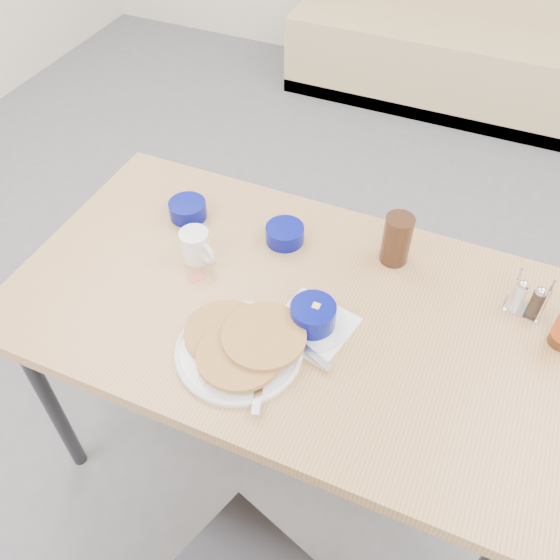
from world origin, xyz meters
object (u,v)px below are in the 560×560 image
at_px(coffee_mug, 196,246).
at_px(condiment_caddy, 527,300).
at_px(pancake_plate, 241,346).
at_px(butter_bowl, 285,234).
at_px(grits_setting, 313,318).
at_px(dining_table, 287,318).
at_px(creamer_bowl, 188,210).
at_px(booth_bench, 461,41).
at_px(amber_tumbler, 397,239).

relative_size(coffee_mug, condiment_caddy, 1.02).
relative_size(pancake_plate, butter_bowl, 2.79).
bearing_deg(grits_setting, coffee_mug, 165.20).
height_order(pancake_plate, coffee_mug, coffee_mug).
bearing_deg(dining_table, creamer_bowl, 154.05).
distance_m(coffee_mug, butter_bowl, 0.25).
relative_size(coffee_mug, butter_bowl, 1.06).
bearing_deg(butter_bowl, booth_bench, 87.64).
relative_size(pancake_plate, creamer_bowl, 2.76).
xyz_separation_m(booth_bench, creamer_bowl, (-0.39, -2.34, 0.43)).
xyz_separation_m(pancake_plate, grits_setting, (0.12, 0.13, 0.01)).
height_order(pancake_plate, grits_setting, grits_setting).
height_order(booth_bench, creamer_bowl, booth_bench).
xyz_separation_m(creamer_bowl, butter_bowl, (0.30, 0.02, -0.00)).
height_order(coffee_mug, amber_tumbler, amber_tumbler).
bearing_deg(dining_table, coffee_mug, 170.17).
bearing_deg(coffee_mug, condiment_caddy, 10.97).
bearing_deg(coffee_mug, creamer_bowl, 127.48).
bearing_deg(butter_bowl, coffee_mug, -139.94).
distance_m(booth_bench, butter_bowl, 2.37).
bearing_deg(amber_tumbler, coffee_mug, -156.78).
height_order(booth_bench, pancake_plate, booth_bench).
bearing_deg(pancake_plate, booth_bench, 89.17).
bearing_deg(pancake_plate, creamer_bowl, 133.38).
xyz_separation_m(pancake_plate, coffee_mug, (-0.24, 0.23, 0.02)).
relative_size(booth_bench, butter_bowl, 17.93).
height_order(grits_setting, amber_tumbler, amber_tumbler).
xyz_separation_m(booth_bench, amber_tumbler, (0.20, -2.28, 0.48)).
height_order(dining_table, grits_setting, grits_setting).
bearing_deg(pancake_plate, butter_bowl, 98.27).
relative_size(butter_bowl, condiment_caddy, 0.97).
relative_size(grits_setting, butter_bowl, 2.13).
height_order(pancake_plate, creamer_bowl, pancake_plate).
xyz_separation_m(booth_bench, condiment_caddy, (0.54, -2.32, 0.45)).
height_order(creamer_bowl, amber_tumbler, amber_tumbler).
bearing_deg(pancake_plate, coffee_mug, 136.51).
bearing_deg(grits_setting, amber_tumbler, 69.42).
bearing_deg(dining_table, amber_tumbler, 52.10).
distance_m(dining_table, coffee_mug, 0.31).
distance_m(dining_table, pancake_plate, 0.20).
distance_m(creamer_bowl, amber_tumbler, 0.60).
relative_size(dining_table, grits_setting, 6.20).
height_order(pancake_plate, condiment_caddy, condiment_caddy).
bearing_deg(pancake_plate, grits_setting, 47.05).
xyz_separation_m(booth_bench, coffee_mug, (-0.28, -2.49, 0.46)).
bearing_deg(booth_bench, amber_tumbler, -85.00).
distance_m(dining_table, grits_setting, 0.14).
xyz_separation_m(booth_bench, grits_setting, (0.08, -2.58, 0.44)).
distance_m(booth_bench, creamer_bowl, 2.42).
relative_size(dining_table, creamer_bowl, 13.11).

